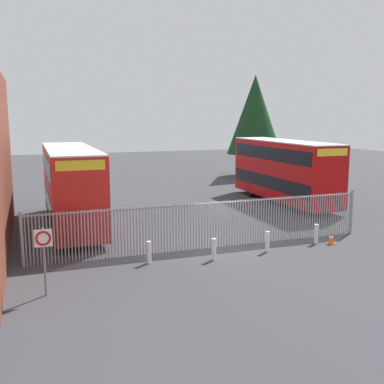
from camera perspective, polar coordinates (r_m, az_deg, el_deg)
ground_plane at (r=29.10m, az=-2.66°, el=-2.66°), size 100.00×100.00×0.00m
palisade_fence at (r=21.26m, az=1.96°, el=-3.96°), size 16.40×0.14×2.35m
double_decker_bus_near_gate at (r=25.95m, az=-14.90°, el=0.98°), size 2.54×10.81×4.42m
double_decker_bus_behind_fence_left at (r=32.91m, az=11.44°, el=2.85°), size 2.54×10.81×4.42m
bollard_near_left at (r=19.35m, az=-5.41°, el=-7.53°), size 0.20×0.20×0.95m
bollard_center_front at (r=19.70m, az=2.76°, el=-7.18°), size 0.20×0.20×0.95m
bollard_near_right at (r=21.12m, az=9.41°, el=-6.15°), size 0.20×0.20×0.95m
bollard_far_right at (r=22.99m, az=15.28°, el=-5.07°), size 0.20×0.20×0.95m
traffic_cone_by_gate at (r=23.11m, az=17.02°, el=-5.56°), size 0.34×0.34×0.59m
speed_limit_sign_post at (r=16.32m, az=-18.08°, el=-6.44°), size 0.60×0.14×2.40m
tree_tall_back at (r=46.93m, az=7.86°, el=9.56°), size 5.50×5.50×10.18m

